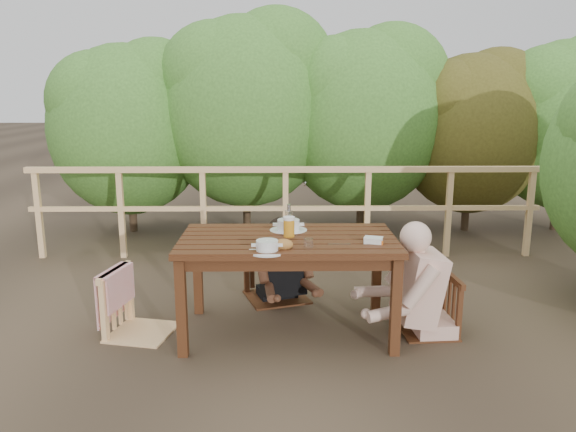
{
  "coord_description": "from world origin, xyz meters",
  "views": [
    {
      "loc": [
        -0.06,
        -3.97,
        1.8
      ],
      "look_at": [
        0.0,
        0.05,
        0.9
      ],
      "focal_mm": 34.68,
      "sensor_mm": 36.0,
      "label": 1
    }
  ],
  "objects_px": {
    "diner_right": "(436,242)",
    "beer_glass": "(289,228)",
    "chair_left": "(139,275)",
    "soup_far": "(288,226)",
    "woman": "(277,234)",
    "bottle": "(289,220)",
    "chair_right": "(430,279)",
    "bread_roll": "(283,245)",
    "table": "(288,286)",
    "chair_far": "(277,243)",
    "tumbler": "(309,244)",
    "soup_near": "(267,246)",
    "butter_tub": "(373,241)"
  },
  "relations": [
    {
      "from": "chair_right",
      "to": "soup_near",
      "type": "bearing_deg",
      "value": -78.03
    },
    {
      "from": "bottle",
      "to": "soup_near",
      "type": "bearing_deg",
      "value": -109.17
    },
    {
      "from": "table",
      "to": "woman",
      "type": "height_order",
      "value": "woman"
    },
    {
      "from": "soup_far",
      "to": "bottle",
      "type": "bearing_deg",
      "value": -89.32
    },
    {
      "from": "soup_far",
      "to": "bread_roll",
      "type": "xyz_separation_m",
      "value": [
        -0.04,
        -0.52,
        -0.01
      ]
    },
    {
      "from": "soup_far",
      "to": "butter_tub",
      "type": "distance_m",
      "value": 0.71
    },
    {
      "from": "chair_far",
      "to": "diner_right",
      "type": "xyz_separation_m",
      "value": [
        1.19,
        -0.73,
        0.2
      ]
    },
    {
      "from": "diner_right",
      "to": "tumbler",
      "type": "height_order",
      "value": "diner_right"
    },
    {
      "from": "woman",
      "to": "diner_right",
      "type": "bearing_deg",
      "value": 129.87
    },
    {
      "from": "table",
      "to": "beer_glass",
      "type": "relative_size",
      "value": 9.61
    },
    {
      "from": "table",
      "to": "beer_glass",
      "type": "height_order",
      "value": "beer_glass"
    },
    {
      "from": "table",
      "to": "chair_left",
      "type": "xyz_separation_m",
      "value": [
        -1.11,
        -0.01,
        0.1
      ]
    },
    {
      "from": "woman",
      "to": "beer_glass",
      "type": "distance_m",
      "value": 0.77
    },
    {
      "from": "chair_left",
      "to": "bread_roll",
      "type": "xyz_separation_m",
      "value": [
        1.08,
        -0.28,
        0.31
      ]
    },
    {
      "from": "chair_far",
      "to": "bottle",
      "type": "distance_m",
      "value": 0.72
    },
    {
      "from": "chair_far",
      "to": "woman",
      "type": "height_order",
      "value": "woman"
    },
    {
      "from": "beer_glass",
      "to": "tumbler",
      "type": "distance_m",
      "value": 0.32
    },
    {
      "from": "woman",
      "to": "beer_glass",
      "type": "relative_size",
      "value": 7.03
    },
    {
      "from": "bread_roll",
      "to": "beer_glass",
      "type": "xyz_separation_m",
      "value": [
        0.04,
        0.31,
        0.04
      ]
    },
    {
      "from": "butter_tub",
      "to": "woman",
      "type": "bearing_deg",
      "value": 144.96
    },
    {
      "from": "bread_roll",
      "to": "butter_tub",
      "type": "height_order",
      "value": "bread_roll"
    },
    {
      "from": "chair_left",
      "to": "tumbler",
      "type": "xyz_separation_m",
      "value": [
        1.25,
        -0.27,
        0.31
      ]
    },
    {
      "from": "bottle",
      "to": "butter_tub",
      "type": "bearing_deg",
      "value": -23.76
    },
    {
      "from": "beer_glass",
      "to": "bottle",
      "type": "bearing_deg",
      "value": 89.61
    },
    {
      "from": "table",
      "to": "soup_far",
      "type": "bearing_deg",
      "value": 88.5
    },
    {
      "from": "woman",
      "to": "beer_glass",
      "type": "xyz_separation_m",
      "value": [
        0.1,
        -0.72,
        0.24
      ]
    },
    {
      "from": "woman",
      "to": "diner_right",
      "type": "xyz_separation_m",
      "value": [
        1.19,
        -0.75,
        0.13
      ]
    },
    {
      "from": "chair_right",
      "to": "bread_roll",
      "type": "relative_size",
      "value": 6.26
    },
    {
      "from": "soup_near",
      "to": "bread_roll",
      "type": "xyz_separation_m",
      "value": [
        0.11,
        0.05,
        -0.0
      ]
    },
    {
      "from": "chair_right",
      "to": "bread_roll",
      "type": "xyz_separation_m",
      "value": [
        -1.1,
        -0.28,
        0.36
      ]
    },
    {
      "from": "soup_far",
      "to": "butter_tub",
      "type": "height_order",
      "value": "soup_far"
    },
    {
      "from": "diner_right",
      "to": "butter_tub",
      "type": "relative_size",
      "value": 10.98
    },
    {
      "from": "bread_roll",
      "to": "beer_glass",
      "type": "bearing_deg",
      "value": 82.11
    },
    {
      "from": "diner_right",
      "to": "beer_glass",
      "type": "bearing_deg",
      "value": 85.11
    },
    {
      "from": "woman",
      "to": "diner_right",
      "type": "distance_m",
      "value": 1.41
    },
    {
      "from": "woman",
      "to": "bottle",
      "type": "xyz_separation_m",
      "value": [
        0.1,
        -0.64,
        0.28
      ]
    },
    {
      "from": "table",
      "to": "bread_roll",
      "type": "bearing_deg",
      "value": -97.0
    },
    {
      "from": "table",
      "to": "tumbler",
      "type": "xyz_separation_m",
      "value": [
        0.14,
        -0.28,
        0.41
      ]
    },
    {
      "from": "tumbler",
      "to": "bread_roll",
      "type": "bearing_deg",
      "value": -175.39
    },
    {
      "from": "chair_left",
      "to": "soup_far",
      "type": "relative_size",
      "value": 3.22
    },
    {
      "from": "soup_near",
      "to": "bottle",
      "type": "relative_size",
      "value": 1.04
    },
    {
      "from": "soup_near",
      "to": "tumbler",
      "type": "height_order",
      "value": "soup_near"
    },
    {
      "from": "soup_near",
      "to": "soup_far",
      "type": "xyz_separation_m",
      "value": [
        0.15,
        0.57,
        0.01
      ]
    },
    {
      "from": "bread_roll",
      "to": "bottle",
      "type": "distance_m",
      "value": 0.4
    },
    {
      "from": "bread_roll",
      "to": "table",
      "type": "bearing_deg",
      "value": 83.0
    },
    {
      "from": "chair_right",
      "to": "woman",
      "type": "relative_size",
      "value": 0.72
    },
    {
      "from": "chair_far",
      "to": "soup_near",
      "type": "xyz_separation_m",
      "value": [
        -0.06,
        -1.06,
        0.27
      ]
    },
    {
      "from": "table",
      "to": "butter_tub",
      "type": "distance_m",
      "value": 0.74
    },
    {
      "from": "chair_left",
      "to": "beer_glass",
      "type": "relative_size",
      "value": 5.64
    },
    {
      "from": "chair_far",
      "to": "woman",
      "type": "relative_size",
      "value": 0.88
    }
  ]
}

